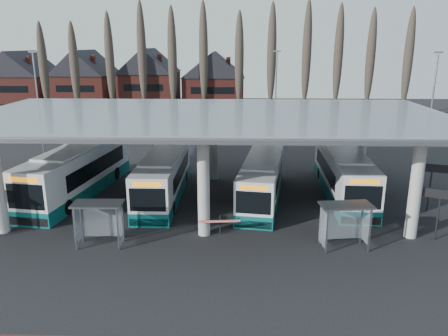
{
  "coord_description": "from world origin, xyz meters",
  "views": [
    {
      "loc": [
        1.87,
        -21.16,
        10.81
      ],
      "look_at": [
        1.04,
        7.0,
        2.79
      ],
      "focal_mm": 35.0,
      "sensor_mm": 36.0,
      "label": 1
    }
  ],
  "objects_px": {
    "bus_2": "(262,179)",
    "bus_3": "(343,173)",
    "shelter_2": "(345,216)",
    "bus_0": "(79,171)",
    "bus_1": "(164,176)",
    "shelter_1": "(99,214)"
  },
  "relations": [
    {
      "from": "bus_2",
      "to": "bus_3",
      "type": "relative_size",
      "value": 0.95
    },
    {
      "from": "shelter_2",
      "to": "bus_2",
      "type": "bearing_deg",
      "value": 109.87
    },
    {
      "from": "bus_0",
      "to": "bus_1",
      "type": "distance_m",
      "value": 6.45
    },
    {
      "from": "shelter_1",
      "to": "bus_1",
      "type": "bearing_deg",
      "value": 73.64
    },
    {
      "from": "bus_0",
      "to": "shelter_2",
      "type": "relative_size",
      "value": 4.53
    },
    {
      "from": "bus_1",
      "to": "shelter_1",
      "type": "bearing_deg",
      "value": -104.95
    },
    {
      "from": "bus_3",
      "to": "bus_0",
      "type": "bearing_deg",
      "value": -176.39
    },
    {
      "from": "bus_2",
      "to": "shelter_1",
      "type": "height_order",
      "value": "bus_2"
    },
    {
      "from": "bus_1",
      "to": "bus_3",
      "type": "height_order",
      "value": "bus_3"
    },
    {
      "from": "bus_2",
      "to": "bus_3",
      "type": "bearing_deg",
      "value": 20.14
    },
    {
      "from": "bus_1",
      "to": "bus_2",
      "type": "xyz_separation_m",
      "value": [
        7.17,
        -0.41,
        -0.06
      ]
    },
    {
      "from": "bus_1",
      "to": "bus_3",
      "type": "distance_m",
      "value": 13.26
    },
    {
      "from": "bus_1",
      "to": "shelter_2",
      "type": "relative_size",
      "value": 4.03
    },
    {
      "from": "shelter_1",
      "to": "shelter_2",
      "type": "relative_size",
      "value": 0.94
    },
    {
      "from": "bus_2",
      "to": "bus_3",
      "type": "xyz_separation_m",
      "value": [
        6.06,
        1.24,
        0.1
      ]
    },
    {
      "from": "bus_3",
      "to": "shelter_1",
      "type": "bearing_deg",
      "value": -147.29
    },
    {
      "from": "bus_2",
      "to": "bus_0",
      "type": "bearing_deg",
      "value": -174.71
    },
    {
      "from": "bus_3",
      "to": "shelter_2",
      "type": "distance_m",
      "value": 9.27
    },
    {
      "from": "bus_1",
      "to": "shelter_1",
      "type": "relative_size",
      "value": 4.29
    },
    {
      "from": "bus_0",
      "to": "bus_2",
      "type": "bearing_deg",
      "value": 4.82
    },
    {
      "from": "shelter_1",
      "to": "bus_2",
      "type": "bearing_deg",
      "value": 38.59
    },
    {
      "from": "bus_0",
      "to": "shelter_2",
      "type": "xyz_separation_m",
      "value": [
        17.62,
        -8.57,
        0.17
      ]
    }
  ]
}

